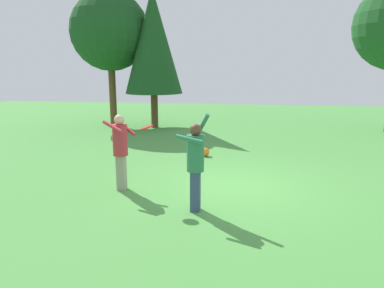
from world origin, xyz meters
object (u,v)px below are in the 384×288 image
(ball_orange, at_px, (205,152))
(tree_far_left, at_px, (110,32))
(person_catcher, at_px, (120,146))
(frisbee, at_px, (147,127))
(person_thrower, at_px, (195,159))
(tree_left, at_px, (153,42))

(ball_orange, xyz_separation_m, tree_far_left, (-5.25, 5.78, 4.34))
(person_catcher, distance_m, frisbee, 1.02)
(frisbee, height_order, tree_far_left, tree_far_left)
(person_thrower, relative_size, tree_far_left, 0.31)
(person_thrower, bearing_deg, frisbee, -0.00)
(ball_orange, bearing_deg, person_thrower, -85.96)
(frisbee, distance_m, ball_orange, 4.27)
(person_thrower, distance_m, tree_left, 10.81)
(person_thrower, xyz_separation_m, frisbee, (-1.12, 0.56, 0.51))
(tree_left, bearing_deg, frisbee, -76.48)
(person_catcher, xyz_separation_m, frisbee, (0.77, -0.44, 0.51))
(person_thrower, distance_m, tree_far_left, 12.18)
(frisbee, distance_m, tree_left, 9.86)
(person_thrower, xyz_separation_m, tree_far_left, (-5.56, 10.28, 3.43))
(person_thrower, distance_m, ball_orange, 4.60)
(ball_orange, bearing_deg, frisbee, -101.50)
(person_thrower, distance_m, frisbee, 1.35)
(person_thrower, xyz_separation_m, person_catcher, (-1.89, 1.01, -0.00))
(ball_orange, distance_m, tree_left, 7.25)
(person_thrower, relative_size, tree_left, 0.31)
(person_catcher, bearing_deg, frisbee, 0.00)
(frisbee, height_order, tree_left, tree_left)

